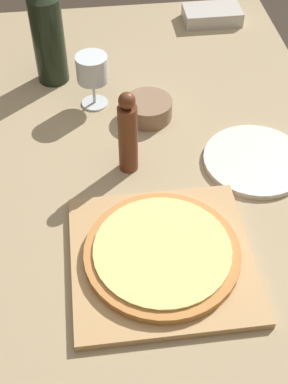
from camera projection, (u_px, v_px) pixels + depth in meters
name	position (u px, v px, depth m)	size (l,w,h in m)	color
ground_plane	(154.00, 333.00, 1.79)	(12.00, 12.00, 0.00)	#382D23
dining_table	(158.00, 203.00, 1.32)	(0.97, 1.74, 0.72)	#9E8966
cutting_board	(162.00, 258.00, 1.10)	(0.37, 0.36, 0.02)	tan
pizza	(162.00, 252.00, 1.09)	(0.32, 0.32, 0.02)	#BC7A3D
wine_bottle	(48.00, 33.00, 1.45)	(0.09, 0.09, 0.35)	black
pepper_mill	(128.00, 134.00, 1.22)	(0.05, 0.05, 0.22)	#5B2D19
wine_glass	(92.00, 70.00, 1.40)	(0.08, 0.08, 0.15)	silver
small_bowl	(148.00, 109.00, 1.42)	(0.13, 0.13, 0.05)	#84664C
dinner_plate	(255.00, 160.00, 1.31)	(0.25, 0.25, 0.01)	silver
food_container	(212.00, 15.00, 1.77)	(0.19, 0.11, 0.04)	#BCB7AD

